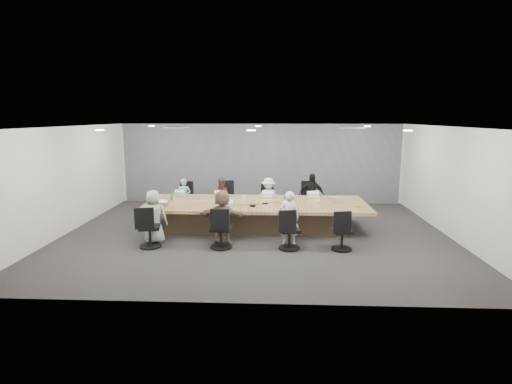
{
  "coord_description": "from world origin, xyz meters",
  "views": [
    {
      "loc": [
        0.48,
        -10.14,
        3.05
      ],
      "look_at": [
        0.0,
        0.4,
        1.05
      ],
      "focal_mm": 28.0,
      "sensor_mm": 36.0,
      "label": 1
    }
  ],
  "objects_px": {
    "bottle_green_right": "(285,199)",
    "laptop_6": "(288,209)",
    "chair_7": "(342,234)",
    "laptop_0": "(180,196)",
    "chair_4": "(150,231)",
    "chair_3": "(310,201)",
    "stapler": "(253,206)",
    "person_5": "(223,217)",
    "person_0": "(184,197)",
    "chair_5": "(221,232)",
    "laptop_5": "(225,208)",
    "laptop_4": "(160,208)",
    "person_2": "(268,197)",
    "chair_1": "(224,200)",
    "conference_table": "(256,214)",
    "chair_2": "(268,203)",
    "bottle_green_left": "(172,195)",
    "person_4": "(154,217)",
    "laptop_3": "(313,197)",
    "person_1": "(223,197)",
    "bottle_clear": "(216,196)",
    "canvas_bag": "(334,199)",
    "person_3": "(311,196)",
    "mug_brown": "(158,202)",
    "chair_0": "(187,201)",
    "laptop_2": "(268,196)",
    "laptop_1": "(220,196)",
    "snack_packet": "(357,206)",
    "chair_6": "(289,233)",
    "person_6": "(289,218)"
  },
  "relations": [
    {
      "from": "chair_2",
      "to": "person_0",
      "type": "bearing_deg",
      "value": 18.77
    },
    {
      "from": "chair_7",
      "to": "person_4",
      "type": "relative_size",
      "value": 0.57
    },
    {
      "from": "conference_table",
      "to": "bottle_clear",
      "type": "bearing_deg",
      "value": 164.96
    },
    {
      "from": "chair_7",
      "to": "bottle_clear",
      "type": "xyz_separation_m",
      "value": [
        -3.2,
        2.01,
        0.46
      ]
    },
    {
      "from": "laptop_2",
      "to": "person_3",
      "type": "bearing_deg",
      "value": -158.34
    },
    {
      "from": "bottle_clear",
      "to": "laptop_2",
      "type": "bearing_deg",
      "value": 18.76
    },
    {
      "from": "mug_brown",
      "to": "person_3",
      "type": "bearing_deg",
      "value": 20.71
    },
    {
      "from": "laptop_1",
      "to": "laptop_4",
      "type": "bearing_deg",
      "value": 52.75
    },
    {
      "from": "chair_7",
      "to": "snack_packet",
      "type": "height_order",
      "value": "snack_packet"
    },
    {
      "from": "chair_1",
      "to": "laptop_5",
      "type": "relative_size",
      "value": 2.61
    },
    {
      "from": "laptop_0",
      "to": "snack_packet",
      "type": "height_order",
      "value": "snack_packet"
    },
    {
      "from": "chair_6",
      "to": "chair_4",
      "type": "bearing_deg",
      "value": 165.97
    },
    {
      "from": "person_2",
      "to": "laptop_3",
      "type": "height_order",
      "value": "person_2"
    },
    {
      "from": "chair_0",
      "to": "chair_1",
      "type": "bearing_deg",
      "value": -170.32
    },
    {
      "from": "bottle_green_right",
      "to": "laptop_6",
      "type": "bearing_deg",
      "value": -85.25
    },
    {
      "from": "mug_brown",
      "to": "snack_packet",
      "type": "height_order",
      "value": "mug_brown"
    },
    {
      "from": "chair_4",
      "to": "chair_6",
      "type": "height_order",
      "value": "chair_4"
    },
    {
      "from": "chair_2",
      "to": "bottle_green_left",
      "type": "bearing_deg",
      "value": 40.44
    },
    {
      "from": "laptop_4",
      "to": "canvas_bag",
      "type": "xyz_separation_m",
      "value": [
        4.57,
        0.97,
        0.06
      ]
    },
    {
      "from": "stapler",
      "to": "chair_7",
      "type": "bearing_deg",
      "value": -8.49
    },
    {
      "from": "bottle_clear",
      "to": "laptop_1",
      "type": "bearing_deg",
      "value": 84.83
    },
    {
      "from": "chair_5",
      "to": "laptop_5",
      "type": "xyz_separation_m",
      "value": [
        0.0,
        0.9,
        0.35
      ]
    },
    {
      "from": "chair_1",
      "to": "chair_4",
      "type": "xyz_separation_m",
      "value": [
        -1.34,
        -3.4,
        -0.03
      ]
    },
    {
      "from": "chair_3",
      "to": "bottle_green_right",
      "type": "xyz_separation_m",
      "value": [
        -0.84,
        -1.8,
        0.44
      ]
    },
    {
      "from": "chair_2",
      "to": "laptop_3",
      "type": "relative_size",
      "value": 2.07
    },
    {
      "from": "person_3",
      "to": "bottle_green_right",
      "type": "distance_m",
      "value": 1.69
    },
    {
      "from": "laptop_4",
      "to": "stapler",
      "type": "bearing_deg",
      "value": -1.56
    },
    {
      "from": "laptop_0",
      "to": "person_5",
      "type": "height_order",
      "value": "person_5"
    },
    {
      "from": "chair_3",
      "to": "bottle_green_right",
      "type": "height_order",
      "value": "bottle_green_right"
    },
    {
      "from": "chair_3",
      "to": "laptop_0",
      "type": "xyz_separation_m",
      "value": [
        -3.93,
        -0.9,
        0.32
      ]
    },
    {
      "from": "conference_table",
      "to": "person_3",
      "type": "bearing_deg",
      "value": 39.7
    },
    {
      "from": "person_6",
      "to": "person_3",
      "type": "bearing_deg",
      "value": -104.35
    },
    {
      "from": "chair_3",
      "to": "stapler",
      "type": "relative_size",
      "value": 5.7
    },
    {
      "from": "chair_7",
      "to": "person_0",
      "type": "distance_m",
      "value": 5.33
    },
    {
      "from": "person_4",
      "to": "stapler",
      "type": "height_order",
      "value": "person_4"
    },
    {
      "from": "chair_4",
      "to": "bottle_green_right",
      "type": "bearing_deg",
      "value": 14.73
    },
    {
      "from": "chair_7",
      "to": "laptop_0",
      "type": "relative_size",
      "value": 2.3
    },
    {
      "from": "canvas_bag",
      "to": "chair_7",
      "type": "bearing_deg",
      "value": -92.22
    },
    {
      "from": "person_1",
      "to": "laptop_3",
      "type": "distance_m",
      "value": 2.78
    },
    {
      "from": "person_2",
      "to": "chair_1",
      "type": "bearing_deg",
      "value": 158.41
    },
    {
      "from": "person_5",
      "to": "laptop_6",
      "type": "bearing_deg",
      "value": -152.33
    },
    {
      "from": "chair_7",
      "to": "laptop_5",
      "type": "bearing_deg",
      "value": 150.75
    },
    {
      "from": "laptop_3",
      "to": "laptop_5",
      "type": "distance_m",
      "value": 2.87
    },
    {
      "from": "laptop_3",
      "to": "laptop_2",
      "type": "bearing_deg",
      "value": -6.4
    },
    {
      "from": "mug_brown",
      "to": "person_1",
      "type": "bearing_deg",
      "value": 46.13
    },
    {
      "from": "conference_table",
      "to": "person_2",
      "type": "bearing_deg",
      "value": 76.95
    },
    {
      "from": "person_2",
      "to": "bottle_green_right",
      "type": "relative_size",
      "value": 4.59
    },
    {
      "from": "person_1",
      "to": "bottle_clear",
      "type": "xyz_separation_m",
      "value": [
        -0.04,
        -1.04,
        0.24
      ]
    },
    {
      "from": "chair_7",
      "to": "bottle_clear",
      "type": "height_order",
      "value": "bottle_clear"
    },
    {
      "from": "laptop_3",
      "to": "person_4",
      "type": "distance_m",
      "value": 4.6
    }
  ]
}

